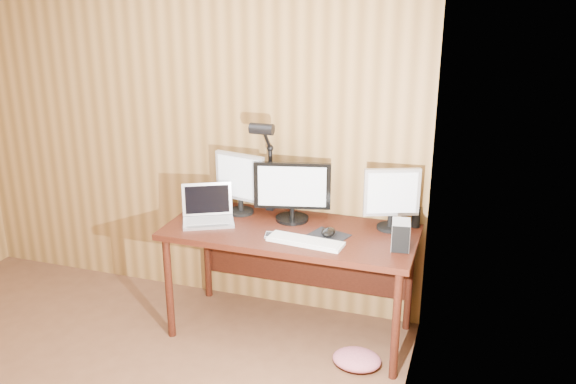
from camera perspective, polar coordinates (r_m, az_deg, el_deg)
The scene contains 13 objects.
desk at distance 4.01m, azimuth 0.55°, elevation -4.75°, with size 1.60×0.70×0.75m.
monitor_center at distance 3.97m, azimuth 0.39°, elevation 0.09°, with size 0.50×0.22×0.39m.
monitor_left at distance 4.10m, azimuth -4.51°, elevation 0.97°, with size 0.37×0.18×0.42m.
monitor_right at distance 3.88m, azimuth 9.67°, elevation -0.49°, with size 0.34×0.17×0.40m.
laptop at distance 4.05m, azimuth -7.51°, elevation -1.88°, with size 0.41×0.38×0.24m.
keyboard at distance 3.70m, azimuth 1.64°, elevation -4.63°, with size 0.48×0.19×0.02m.
mousepad at distance 3.81m, azimuth 3.80°, elevation -4.09°, with size 0.23×0.19×0.00m, color black.
mouse at distance 3.80m, azimuth 3.81°, elevation -3.78°, with size 0.08×0.12×0.04m, color black.
hard_drive at distance 3.66m, azimuth 10.50°, elevation -3.97°, with size 0.13×0.17×0.17m.
phone at distance 3.80m, azimuth -1.77°, elevation -4.05°, with size 0.07×0.11×0.01m.
speaker at distance 3.99m, azimuth 11.88°, elevation -2.34°, with size 0.05×0.05×0.13m, color black.
desk_lamp at distance 4.03m, azimuth -2.09°, elevation 3.62°, with size 0.16×0.22×0.68m.
fabric_pile at distance 3.91m, azimuth 6.46°, elevation -15.31°, with size 0.30×0.25×0.10m, color #B55768, non-canonical shape.
Camera 1 is at (2.04, -1.79, 2.25)m, focal length 38.00 mm.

